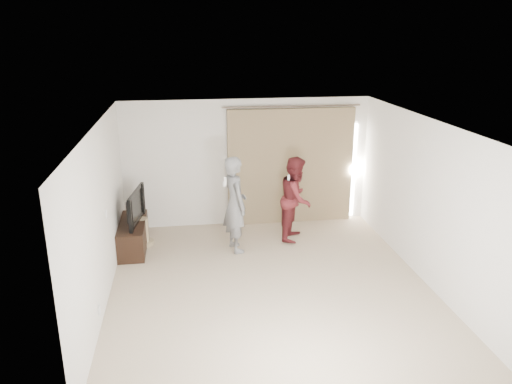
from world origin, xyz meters
TOP-DOWN VIEW (x-y plane):
  - floor at (0.00, 0.00)m, footprint 5.50×5.50m
  - wall_back at (0.00, 2.75)m, footprint 5.00×0.04m
  - wall_left at (-2.50, -0.00)m, footprint 0.04×5.50m
  - ceiling at (0.00, 0.00)m, footprint 5.00×5.50m
  - curtain at (0.91, 2.68)m, footprint 2.80×0.11m
  - tv_console at (-2.27, 1.74)m, footprint 0.47×1.35m
  - tv at (-2.27, 1.74)m, footprint 0.30×1.07m
  - scratching_post at (-2.10, 1.91)m, footprint 0.39×0.39m
  - person_man at (-0.39, 1.42)m, footprint 0.57×0.73m
  - person_woman at (0.82, 1.79)m, footprint 0.89×0.97m

SIDE VIEW (x-z plane):
  - floor at x=0.00m, z-range 0.00..0.00m
  - scratching_post at x=-2.10m, z-range -0.05..0.47m
  - tv_console at x=-2.27m, z-range 0.00..0.52m
  - person_woman at x=0.82m, z-range 0.00..1.63m
  - tv at x=-2.27m, z-range 0.52..1.13m
  - person_man at x=-0.39m, z-range 0.00..1.78m
  - curtain at x=0.91m, z-range -0.02..2.43m
  - wall_left at x=-2.50m, z-range 0.00..2.60m
  - wall_back at x=0.00m, z-range 0.00..2.60m
  - ceiling at x=0.00m, z-range 2.60..2.60m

